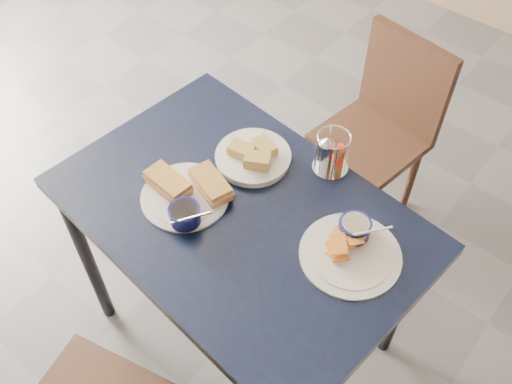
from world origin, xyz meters
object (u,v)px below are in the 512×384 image
Objects in this scene: plantain_plate at (351,244)px; sandwich_plate at (187,193)px; dining_table at (240,227)px; bread_basket at (253,156)px; condiment_caddy at (331,154)px; chair_far at (382,118)px.

sandwich_plate is at bearing -161.53° from plantain_plate.
bread_basket is at bearing 117.43° from dining_table.
dining_table is 8.24× the size of condiment_caddy.
condiment_caddy is (0.20, 0.13, 0.04)m from bread_basket.
dining_table is 0.22m from bread_basket.
bread_basket reaches higher than chair_far.
chair_far is at bearing 90.21° from dining_table.
dining_table is at bearing -62.57° from bread_basket.
sandwich_plate reaches higher than chair_far.
bread_basket is (-0.41, 0.08, 0.00)m from plantain_plate.
plantain_plate is at bearing 18.47° from sandwich_plate.
condiment_caddy reaches higher than bread_basket.
plantain_plate is at bearing -11.53° from bread_basket.
dining_table is at bearing -163.67° from plantain_plate.
chair_far reaches higher than dining_table.
sandwich_plate is at bearing -102.39° from bread_basket.
bread_basket is 0.24m from condiment_caddy.
sandwich_plate is at bearing -156.98° from dining_table.
chair_far is 5.96× the size of condiment_caddy.
dining_table is 4.04× the size of plantain_plate.
condiment_caddy is at bearing 32.98° from bread_basket.
condiment_caddy reaches higher than sandwich_plate.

